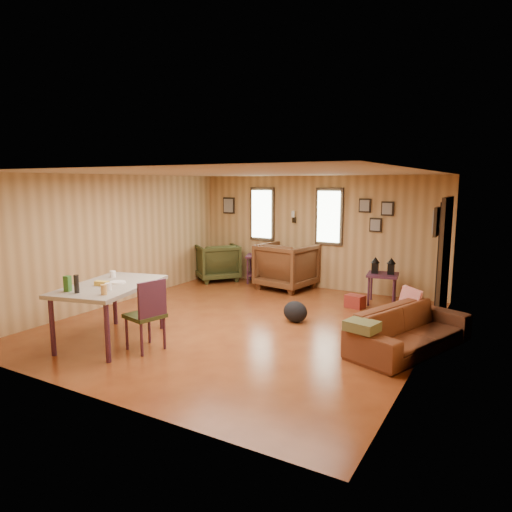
% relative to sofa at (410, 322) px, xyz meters
% --- Properties ---
extents(room, '(5.54, 6.04, 2.44)m').
position_rel_sofa_xyz_m(room, '(-2.40, 0.17, 0.82)').
color(room, brown).
rests_on(room, ground).
extents(sofa, '(1.23, 2.06, 0.77)m').
position_rel_sofa_xyz_m(sofa, '(0.00, 0.00, 0.00)').
color(sofa, brown).
rests_on(sofa, ground).
extents(recliner_brown, '(1.20, 1.14, 1.09)m').
position_rel_sofa_xyz_m(recliner_brown, '(-3.04, 2.45, 0.16)').
color(recliner_brown, '#553119').
rests_on(recliner_brown, ground).
extents(recliner_green, '(1.24, 1.25, 0.94)m').
position_rel_sofa_xyz_m(recliner_green, '(-4.85, 2.44, 0.08)').
color(recliner_green, '#353819').
rests_on(recliner_green, ground).
extents(end_table, '(0.77, 0.74, 0.77)m').
position_rel_sofa_xyz_m(end_table, '(-3.85, 2.72, 0.05)').
color(end_table, '#492035').
rests_on(end_table, ground).
extents(side_table, '(0.63, 0.63, 0.88)m').
position_rel_sofa_xyz_m(side_table, '(-0.95, 2.22, 0.22)').
color(side_table, '#492035').
rests_on(side_table, ground).
extents(cooler, '(0.37, 0.30, 0.23)m').
position_rel_sofa_xyz_m(cooler, '(-1.30, 1.70, -0.27)').
color(cooler, maroon).
rests_on(cooler, ground).
extents(backpack, '(0.45, 0.37, 0.35)m').
position_rel_sofa_xyz_m(backpack, '(-1.88, 0.37, -0.21)').
color(backpack, black).
rests_on(backpack, ground).
extents(sofa_pillows, '(0.70, 1.70, 0.35)m').
position_rel_sofa_xyz_m(sofa_pillows, '(-0.30, -0.11, 0.11)').
color(sofa_pillows, brown).
rests_on(sofa_pillows, sofa).
extents(dining_table, '(1.33, 1.82, 1.07)m').
position_rel_sofa_xyz_m(dining_table, '(-3.79, -1.76, 0.37)').
color(dining_table, gray).
rests_on(dining_table, ground).
extents(dining_chair, '(0.53, 0.53, 0.98)m').
position_rel_sofa_xyz_m(dining_chair, '(-3.06, -1.78, 0.16)').
color(dining_chair, '#353819').
rests_on(dining_chair, ground).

